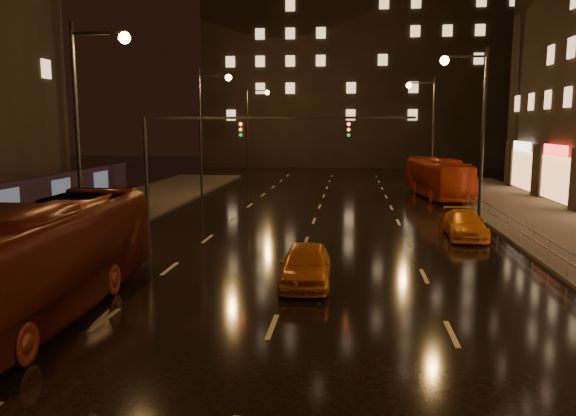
% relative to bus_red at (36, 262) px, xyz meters
% --- Properties ---
extents(ground, '(140.00, 140.00, 0.00)m').
position_rel_bus_red_xyz_m(ground, '(7.00, 16.05, -1.72)').
color(ground, black).
rests_on(ground, ground).
extents(sidewalk_left, '(7.00, 70.00, 0.15)m').
position_rel_bus_red_xyz_m(sidewalk_left, '(-6.50, 11.05, -1.65)').
color(sidewalk_left, '#38332D').
rests_on(sidewalk_left, ground).
extents(building_distant, '(44.00, 16.00, 36.00)m').
position_rel_bus_red_xyz_m(building_distant, '(11.00, 68.05, 16.28)').
color(building_distant, black).
rests_on(building_distant, ground).
extents(traffic_signal, '(15.31, 0.32, 6.20)m').
position_rel_bus_red_xyz_m(traffic_signal, '(1.94, 16.05, 3.01)').
color(traffic_signal, black).
rests_on(traffic_signal, ground).
extents(railing_right, '(0.05, 56.00, 1.00)m').
position_rel_bus_red_xyz_m(railing_right, '(17.20, 14.05, -0.83)').
color(railing_right, '#99999E').
rests_on(railing_right, sidewalk_right).
extents(bus_red, '(3.51, 12.50, 3.45)m').
position_rel_bus_red_xyz_m(bus_red, '(0.00, 0.00, 0.00)').
color(bus_red, '#4E170B').
rests_on(bus_red, ground).
extents(bus_curb, '(3.98, 11.31, 3.08)m').
position_rel_bus_red_xyz_m(bus_curb, '(16.00, 30.24, -0.18)').
color(bus_curb, '#AA2F11').
rests_on(bus_curb, ground).
extents(taxi_near, '(1.88, 4.40, 1.48)m').
position_rel_bus_red_xyz_m(taxi_near, '(7.60, 4.39, -0.98)').
color(taxi_near, '#C96912').
rests_on(taxi_near, ground).
extents(taxi_far, '(2.04, 4.68, 1.34)m').
position_rel_bus_red_xyz_m(taxi_far, '(15.00, 13.92, -1.05)').
color(taxi_far, orange).
rests_on(taxi_far, ground).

